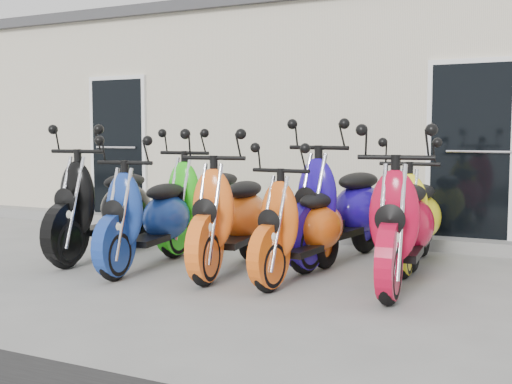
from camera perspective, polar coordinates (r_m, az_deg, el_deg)
ground at (r=6.90m, az=-2.23°, el=-6.63°), size 80.00×80.00×0.00m
building at (r=11.59m, az=10.21°, el=6.05°), size 14.00×6.00×3.20m
roof_cap at (r=11.73m, az=10.35°, el=14.28°), size 14.20×6.20×0.16m
front_step at (r=8.68m, az=4.17°, el=-3.67°), size 14.00×0.40×0.15m
door_left at (r=10.34m, az=-12.15°, el=4.24°), size 1.07×0.08×2.22m
scooter_front_black at (r=7.51m, az=-13.38°, el=0.06°), size 0.94×2.11×1.52m
scooter_front_blue at (r=6.82m, az=-9.65°, el=-0.88°), size 0.91×1.96×1.40m
scooter_front_orange_a at (r=6.53m, az=-2.27°, el=-0.77°), size 0.99×2.07×1.47m
scooter_front_orange_b at (r=6.21m, az=4.03°, el=-1.70°), size 0.81×1.86×1.34m
scooter_front_red at (r=6.03m, az=12.91°, el=-1.23°), size 0.92×2.09×1.50m
scooter_back_green at (r=7.88m, az=-4.63°, el=0.27°), size 0.77×2.02×1.48m
scooter_back_blue at (r=7.07m, az=7.47°, el=0.07°), size 1.08×2.22×1.57m
scooter_back_yellow at (r=6.99m, az=13.97°, el=-0.89°), size 0.80×1.91×1.38m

